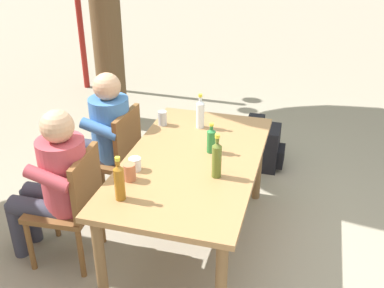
{
  "coord_description": "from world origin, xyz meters",
  "views": [
    {
      "loc": [
        -2.68,
        -0.74,
        2.33
      ],
      "look_at": [
        0.0,
        0.0,
        0.86
      ],
      "focal_mm": 42.78,
      "sensor_mm": 36.0,
      "label": 1
    }
  ],
  "objects_px": {
    "person_in_plaid_shirt": "(102,133)",
    "backpack_by_near_side": "(255,141)",
    "bottle_clear": "(200,113)",
    "backpack_by_far_side": "(272,149)",
    "dining_table": "(192,170)",
    "cup_steel": "(163,118)",
    "bottle_olive": "(217,159)",
    "bottle_amber": "(119,181)",
    "person_in_white_shirt": "(55,179)",
    "chair_far_left": "(73,202)",
    "cup_white": "(135,164)",
    "chair_far_right": "(116,153)",
    "bottle_green": "(211,140)",
    "cup_terracotta": "(129,172)"
  },
  "relations": [
    {
      "from": "person_in_plaid_shirt",
      "to": "bottle_green",
      "type": "distance_m",
      "value": 1.02
    },
    {
      "from": "cup_white",
      "to": "backpack_by_near_side",
      "type": "distance_m",
      "value": 1.83
    },
    {
      "from": "person_in_white_shirt",
      "to": "cup_white",
      "type": "relative_size",
      "value": 13.45
    },
    {
      "from": "bottle_clear",
      "to": "cup_terracotta",
      "type": "distance_m",
      "value": 0.92
    },
    {
      "from": "bottle_olive",
      "to": "bottle_amber",
      "type": "relative_size",
      "value": 1.06
    },
    {
      "from": "bottle_olive",
      "to": "cup_terracotta",
      "type": "bearing_deg",
      "value": 109.72
    },
    {
      "from": "person_in_plaid_shirt",
      "to": "backpack_by_near_side",
      "type": "distance_m",
      "value": 1.59
    },
    {
      "from": "backpack_by_near_side",
      "to": "person_in_white_shirt",
      "type": "bearing_deg",
      "value": 147.29
    },
    {
      "from": "cup_terracotta",
      "to": "chair_far_right",
      "type": "bearing_deg",
      "value": 31.28
    },
    {
      "from": "backpack_by_far_side",
      "to": "person_in_plaid_shirt",
      "type": "bearing_deg",
      "value": 125.54
    },
    {
      "from": "person_in_white_shirt",
      "to": "bottle_olive",
      "type": "height_order",
      "value": "person_in_white_shirt"
    },
    {
      "from": "bottle_amber",
      "to": "chair_far_left",
      "type": "bearing_deg",
      "value": 65.53
    },
    {
      "from": "dining_table",
      "to": "cup_steel",
      "type": "bearing_deg",
      "value": 38.32
    },
    {
      "from": "dining_table",
      "to": "chair_far_right",
      "type": "relative_size",
      "value": 1.91
    },
    {
      "from": "person_in_plaid_shirt",
      "to": "bottle_amber",
      "type": "height_order",
      "value": "person_in_plaid_shirt"
    },
    {
      "from": "dining_table",
      "to": "person_in_plaid_shirt",
      "type": "distance_m",
      "value": 0.95
    },
    {
      "from": "bottle_amber",
      "to": "cup_terracotta",
      "type": "distance_m",
      "value": 0.23
    },
    {
      "from": "bottle_olive",
      "to": "bottle_green",
      "type": "distance_m",
      "value": 0.34
    },
    {
      "from": "backpack_by_far_side",
      "to": "bottle_olive",
      "type": "bearing_deg",
      "value": 171.05
    },
    {
      "from": "person_in_plaid_shirt",
      "to": "backpack_by_near_side",
      "type": "height_order",
      "value": "person_in_plaid_shirt"
    },
    {
      "from": "person_in_white_shirt",
      "to": "bottle_clear",
      "type": "bearing_deg",
      "value": -41.84
    },
    {
      "from": "dining_table",
      "to": "chair_far_right",
      "type": "distance_m",
      "value": 0.86
    },
    {
      "from": "person_in_plaid_shirt",
      "to": "backpack_by_near_side",
      "type": "bearing_deg",
      "value": -47.97
    },
    {
      "from": "chair_far_right",
      "to": "bottle_green",
      "type": "bearing_deg",
      "value": -104.7
    },
    {
      "from": "bottle_olive",
      "to": "backpack_by_far_side",
      "type": "bearing_deg",
      "value": -8.95
    },
    {
      "from": "bottle_clear",
      "to": "cup_steel",
      "type": "xyz_separation_m",
      "value": [
        -0.03,
        0.3,
        -0.06
      ]
    },
    {
      "from": "chair_far_left",
      "to": "bottle_amber",
      "type": "relative_size",
      "value": 3.01
    },
    {
      "from": "bottle_green",
      "to": "backpack_by_near_side",
      "type": "bearing_deg",
      "value": -7.42
    },
    {
      "from": "person_in_white_shirt",
      "to": "bottle_olive",
      "type": "distance_m",
      "value": 1.12
    },
    {
      "from": "dining_table",
      "to": "bottle_olive",
      "type": "height_order",
      "value": "bottle_olive"
    },
    {
      "from": "bottle_olive",
      "to": "bottle_clear",
      "type": "xyz_separation_m",
      "value": [
        0.69,
        0.29,
        -0.01
      ]
    },
    {
      "from": "bottle_clear",
      "to": "cup_steel",
      "type": "bearing_deg",
      "value": 96.57
    },
    {
      "from": "bottle_amber",
      "to": "cup_steel",
      "type": "bearing_deg",
      "value": 5.0
    },
    {
      "from": "cup_white",
      "to": "backpack_by_far_side",
      "type": "distance_m",
      "value": 1.84
    },
    {
      "from": "person_in_plaid_shirt",
      "to": "bottle_green",
      "type": "height_order",
      "value": "person_in_plaid_shirt"
    },
    {
      "from": "person_in_plaid_shirt",
      "to": "bottle_green",
      "type": "bearing_deg",
      "value": -103.41
    },
    {
      "from": "bottle_clear",
      "to": "backpack_by_far_side",
      "type": "distance_m",
      "value": 1.16
    },
    {
      "from": "backpack_by_far_side",
      "to": "backpack_by_near_side",
      "type": "bearing_deg",
      "value": 65.79
    },
    {
      "from": "chair_far_right",
      "to": "backpack_by_far_side",
      "type": "distance_m",
      "value": 1.56
    },
    {
      "from": "cup_steel",
      "to": "cup_white",
      "type": "distance_m",
      "value": 0.72
    },
    {
      "from": "chair_far_right",
      "to": "person_in_white_shirt",
      "type": "bearing_deg",
      "value": 171.62
    },
    {
      "from": "cup_white",
      "to": "person_in_white_shirt",
      "type": "bearing_deg",
      "value": 103.79
    },
    {
      "from": "person_in_white_shirt",
      "to": "person_in_plaid_shirt",
      "type": "relative_size",
      "value": 1.0
    },
    {
      "from": "bottle_olive",
      "to": "backpack_by_far_side",
      "type": "xyz_separation_m",
      "value": [
        1.49,
        -0.24,
        -0.67
      ]
    },
    {
      "from": "bottle_amber",
      "to": "backpack_by_near_side",
      "type": "height_order",
      "value": "bottle_amber"
    },
    {
      "from": "chair_far_right",
      "to": "bottle_amber",
      "type": "relative_size",
      "value": 3.01
    },
    {
      "from": "person_in_white_shirt",
      "to": "bottle_olive",
      "type": "bearing_deg",
      "value": -79.75
    },
    {
      "from": "chair_far_left",
      "to": "bottle_amber",
      "type": "distance_m",
      "value": 0.65
    },
    {
      "from": "chair_far_left",
      "to": "cup_terracotta",
      "type": "xyz_separation_m",
      "value": [
        0.0,
        -0.45,
        0.31
      ]
    },
    {
      "from": "person_in_plaid_shirt",
      "to": "dining_table",
      "type": "bearing_deg",
      "value": -113.19
    }
  ]
}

